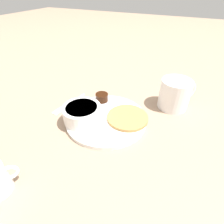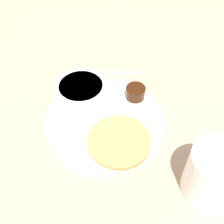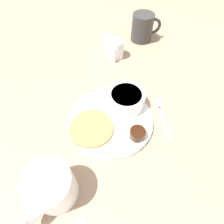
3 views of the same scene
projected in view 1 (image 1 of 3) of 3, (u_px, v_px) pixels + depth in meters
ground_plane at (106, 120)px, 0.52m from camera, size 4.00×4.00×0.00m
plate at (106, 118)px, 0.52m from camera, size 0.24×0.24×0.01m
pancake_stack at (128, 117)px, 0.51m from camera, size 0.12×0.12×0.01m
bowl at (82, 113)px, 0.49m from camera, size 0.11×0.11×0.05m
syrup_cup at (102, 97)px, 0.58m from camera, size 0.04×0.04×0.03m
butter_ramekin at (77, 113)px, 0.51m from camera, size 0.05×0.05×0.04m
coffee_mug at (175, 94)px, 0.55m from camera, size 0.11×0.11×0.09m
fork at (66, 105)px, 0.58m from camera, size 0.04×0.14×0.00m
napkin at (174, 90)px, 0.66m from camera, size 0.11×0.09×0.00m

